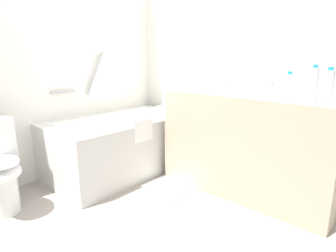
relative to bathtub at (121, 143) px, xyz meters
name	(u,v)px	position (x,y,z in m)	size (l,w,h in m)	color
ground_plane	(120,239)	(-0.74, -0.90, -0.30)	(4.05, 4.05, 0.00)	#9E9389
wall_back_tiled	(15,41)	(-0.74, 0.44, 0.99)	(3.45, 0.10, 2.57)	white
wall_right_mirror	(246,43)	(0.84, -0.90, 0.99)	(0.10, 2.98, 2.57)	white
bathtub	(121,143)	(0.00, 0.00, 0.00)	(1.44, 0.79, 1.21)	silver
vanity_counter	(250,143)	(0.48, -1.18, 0.13)	(0.61, 1.45, 0.86)	tan
sink_basin	(261,91)	(0.48, -1.24, 0.59)	(0.34, 0.34, 0.06)	white
sink_faucet	(271,88)	(0.68, -1.24, 0.59)	(0.10, 0.15, 0.08)	#A8A8AD
water_bottle_0	(329,85)	(0.50, -1.71, 0.67)	(0.07, 0.07, 0.23)	silver
water_bottle_1	(313,83)	(0.45, -1.63, 0.68)	(0.07, 0.07, 0.25)	silver
water_bottle_2	(289,86)	(0.43, -1.47, 0.65)	(0.06, 0.06, 0.20)	silver
drinking_glass_0	(229,87)	(0.52, -0.92, 0.60)	(0.06, 0.06, 0.08)	white
drinking_glass_1	(196,84)	(0.47, -0.58, 0.60)	(0.08, 0.08, 0.08)	white
drinking_glass_2	(219,85)	(0.52, -0.81, 0.61)	(0.07, 0.07, 0.10)	white
bath_mat	(175,184)	(0.12, -0.64, -0.29)	(0.52, 0.41, 0.01)	white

